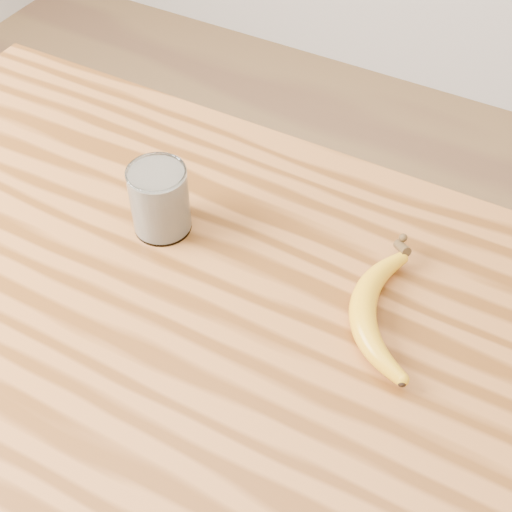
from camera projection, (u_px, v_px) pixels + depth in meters
The scene contains 3 objects.
table at pixel (154, 333), 1.13m from camera, with size 1.20×0.80×0.90m.
smoothie_glass at pixel (160, 200), 1.06m from camera, with size 0.09×0.09×0.11m.
banana at pixel (362, 310), 0.97m from camera, with size 0.11×0.31×0.04m, color gold, non-canonical shape.
Camera 1 is at (0.46, -0.51, 1.68)m, focal length 50.00 mm.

